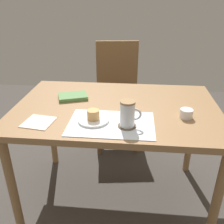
{
  "coord_description": "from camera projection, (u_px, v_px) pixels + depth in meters",
  "views": [
    {
      "loc": [
        0.11,
        -1.37,
        1.35
      ],
      "look_at": [
        -0.01,
        -0.19,
        0.77
      ],
      "focal_mm": 40.0,
      "sensor_mm": 36.0,
      "label": 1
    }
  ],
  "objects": [
    {
      "name": "coffee_coaster",
      "position": [
        127.0,
        126.0,
        1.27
      ],
      "size": [
        0.09,
        0.09,
        0.0
      ],
      "primitive_type": "cylinder",
      "color": "brown",
      "rests_on": "placemat"
    },
    {
      "name": "coffee_mug",
      "position": [
        128.0,
        114.0,
        1.24
      ],
      "size": [
        0.11,
        0.08,
        0.14
      ],
      "color": "white",
      "rests_on": "coffee_coaster"
    },
    {
      "name": "pastry",
      "position": [
        93.0,
        115.0,
        1.31
      ],
      "size": [
        0.06,
        0.06,
        0.05
      ],
      "primitive_type": "cylinder",
      "color": "#E0A860",
      "rests_on": "pastry_plate"
    },
    {
      "name": "pastry_plate",
      "position": [
        93.0,
        120.0,
        1.32
      ],
      "size": [
        0.17,
        0.17,
        0.01
      ],
      "primitive_type": "cylinder",
      "color": "white",
      "rests_on": "placemat"
    },
    {
      "name": "sugar_bowl",
      "position": [
        186.0,
        114.0,
        1.36
      ],
      "size": [
        0.07,
        0.07,
        0.05
      ],
      "primitive_type": "cylinder",
      "color": "white",
      "rests_on": "dining_table"
    },
    {
      "name": "small_book",
      "position": [
        73.0,
        97.0,
        1.61
      ],
      "size": [
        0.21,
        0.18,
        0.02
      ],
      "primitive_type": "cube",
      "rotation": [
        0.0,
        0.0,
        0.34
      ],
      "color": "#598C4C",
      "rests_on": "dining_table"
    },
    {
      "name": "ground_plane",
      "position": [
        116.0,
        196.0,
        1.83
      ],
      "size": [
        4.4,
        4.4,
        0.02
      ],
      "primitive_type": "cube",
      "color": "#47423D"
    },
    {
      "name": "placemat",
      "position": [
        111.0,
        124.0,
        1.3
      ],
      "size": [
        0.45,
        0.3,
        0.0
      ],
      "primitive_type": "cube",
      "color": "white",
      "rests_on": "dining_table"
    },
    {
      "name": "paper_napkin",
      "position": [
        39.0,
        122.0,
        1.32
      ],
      "size": [
        0.17,
        0.17,
        0.0
      ],
      "primitive_type": "cube",
      "rotation": [
        0.0,
        0.0,
        -0.15
      ],
      "color": "silver",
      "rests_on": "dining_table"
    },
    {
      "name": "wooden_chair",
      "position": [
        117.0,
        90.0,
        2.31
      ],
      "size": [
        0.47,
        0.47,
        0.94
      ],
      "rotation": [
        0.0,
        0.0,
        3.27
      ],
      "color": "brown",
      "rests_on": "ground_plane"
    },
    {
      "name": "dining_table",
      "position": [
        116.0,
        117.0,
        1.54
      ],
      "size": [
        1.23,
        0.81,
        0.72
      ],
      "color": "#997047",
      "rests_on": "ground_plane"
    }
  ]
}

